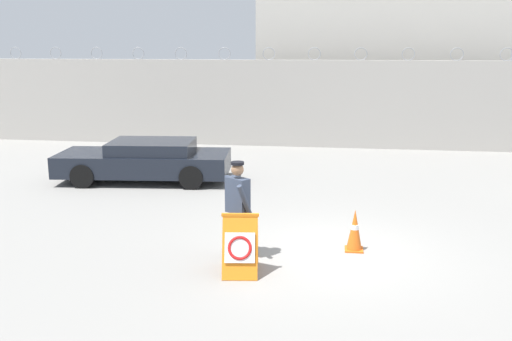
# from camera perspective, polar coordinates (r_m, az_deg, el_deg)

# --- Properties ---
(ground_plane) EXTENTS (90.00, 90.00, 0.00)m
(ground_plane) POSITION_cam_1_polar(r_m,az_deg,el_deg) (10.91, 7.47, -8.14)
(ground_plane) COLOR gray
(perimeter_wall) EXTENTS (36.00, 0.30, 3.68)m
(perimeter_wall) POSITION_cam_1_polar(r_m,az_deg,el_deg) (21.47, 8.00, 6.59)
(perimeter_wall) COLOR #ADA8A0
(perimeter_wall) RESTS_ON ground_plane
(building_block) EXTENTS (9.69, 5.98, 6.72)m
(building_block) POSITION_cam_1_polar(r_m,az_deg,el_deg) (25.96, 11.79, 11.33)
(building_block) COLOR beige
(building_block) RESTS_ON ground_plane
(barricade_sign) EXTENTS (0.69, 0.88, 1.05)m
(barricade_sign) POSITION_cam_1_polar(r_m,az_deg,el_deg) (9.75, -1.58, -7.35)
(barricade_sign) COLOR orange
(barricade_sign) RESTS_ON ground_plane
(security_guard) EXTENTS (0.56, 0.62, 1.79)m
(security_guard) POSITION_cam_1_polar(r_m,az_deg,el_deg) (10.31, -1.86, -3.41)
(security_guard) COLOR #232838
(security_guard) RESTS_ON ground_plane
(traffic_cone_near) EXTENTS (0.34, 0.34, 0.80)m
(traffic_cone_near) POSITION_cam_1_polar(r_m,az_deg,el_deg) (10.97, 9.84, -5.90)
(traffic_cone_near) COLOR orange
(traffic_cone_near) RESTS_ON ground_plane
(parked_car_front_coupe) EXTENTS (4.93, 2.30, 1.16)m
(parked_car_front_coupe) POSITION_cam_1_polar(r_m,az_deg,el_deg) (16.43, -10.98, 1.03)
(parked_car_front_coupe) COLOR black
(parked_car_front_coupe) RESTS_ON ground_plane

